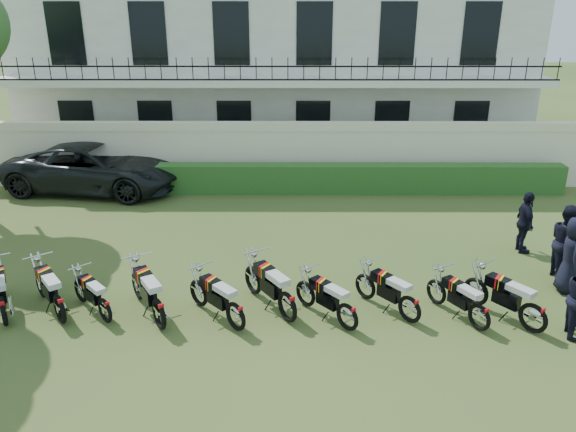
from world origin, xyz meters
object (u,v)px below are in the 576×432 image
object	(u,v)px
motorcycle_3	(159,307)
suv	(95,168)
officer_4	(566,242)
officer_5	(525,223)
motorcycle_0	(2,305)
motorcycle_8	(480,311)
motorcycle_7	(410,303)
officer_3	(573,255)
motorcycle_6	(348,311)
motorcycle_4	(235,310)
motorcycle_2	(104,305)
motorcycle_1	(59,302)
motorcycle_5	(287,300)
motorcycle_9	(534,311)

from	to	relation	value
motorcycle_3	suv	world-z (taller)	suv
officer_4	officer_5	world-z (taller)	officer_4
motorcycle_3	motorcycle_0	bearing A→B (deg)	146.59
motorcycle_0	motorcycle_8	size ratio (longest dim) A/B	1.13
motorcycle_7	officer_5	world-z (taller)	officer_5
motorcycle_3	officer_3	size ratio (longest dim) A/B	1.02
motorcycle_6	officer_5	bearing A→B (deg)	-2.84
motorcycle_4	motorcycle_2	bearing A→B (deg)	131.31
motorcycle_1	motorcycle_7	xyz separation A→B (m)	(7.19, 0.05, -0.04)
motorcycle_0	motorcycle_5	size ratio (longest dim) A/B	1.00
motorcycle_3	motorcycle_5	size ratio (longest dim) A/B	1.03
motorcycle_6	suv	world-z (taller)	suv
officer_4	suv	bearing A→B (deg)	68.63
motorcycle_9	suv	xyz separation A→B (m)	(-11.62, 8.98, 0.33)
motorcycle_1	motorcycle_3	bearing A→B (deg)	-43.42
motorcycle_4	motorcycle_9	world-z (taller)	motorcycle_9
motorcycle_6	officer_4	world-z (taller)	officer_4
motorcycle_0	motorcycle_3	xyz separation A→B (m)	(3.20, -0.12, 0.03)
suv	officer_4	xyz separation A→B (m)	(13.31, -6.51, 0.09)
motorcycle_6	officer_3	world-z (taller)	officer_3
motorcycle_5	officer_3	world-z (taller)	officer_3
motorcycle_9	motorcycle_0	bearing A→B (deg)	142.25
motorcycle_6	suv	distance (m)	11.93
motorcycle_1	motorcycle_3	world-z (taller)	motorcycle_3
motorcycle_6	officer_5	world-z (taller)	officer_5
motorcycle_9	officer_5	distance (m)	4.12
officer_4	officer_5	xyz separation A→B (m)	(-0.40, 1.44, -0.09)
motorcycle_1	motorcycle_8	distance (m)	8.54
motorcycle_1	motorcycle_7	bearing A→B (deg)	-37.18
motorcycle_0	motorcycle_3	distance (m)	3.21
motorcycle_2	motorcycle_9	size ratio (longest dim) A/B	0.78
motorcycle_6	motorcycle_7	xyz separation A→B (m)	(1.31, 0.30, 0.00)
motorcycle_6	officer_5	xyz separation A→B (m)	(4.99, 3.83, 0.37)
officer_5	motorcycle_3	bearing A→B (deg)	116.19
motorcycle_7	motorcycle_8	bearing A→B (deg)	-50.42
motorcycle_0	motorcycle_7	xyz separation A→B (m)	(8.30, 0.14, -0.03)
motorcycle_0	officer_4	distance (m)	12.59
motorcycle_3	motorcycle_4	world-z (taller)	motorcycle_3
motorcycle_0	motorcycle_3	bearing A→B (deg)	-30.42
motorcycle_7	officer_3	world-z (taller)	officer_3
motorcycle_0	motorcycle_8	world-z (taller)	motorcycle_0
motorcycle_0	officer_3	xyz separation A→B (m)	(12.21, 1.54, 0.40)
suv	motorcycle_2	bearing A→B (deg)	-152.52
officer_3	officer_4	xyz separation A→B (m)	(0.18, 0.70, 0.02)
officer_3	motorcycle_7	bearing A→B (deg)	127.26
motorcycle_5	suv	xyz separation A→B (m)	(-6.72, 8.58, 0.31)
motorcycle_3	suv	size ratio (longest dim) A/B	0.31
motorcycle_8	officer_3	distance (m)	3.09
motorcycle_1	motorcycle_3	distance (m)	2.10
motorcycle_1	officer_3	size ratio (longest dim) A/B	0.91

